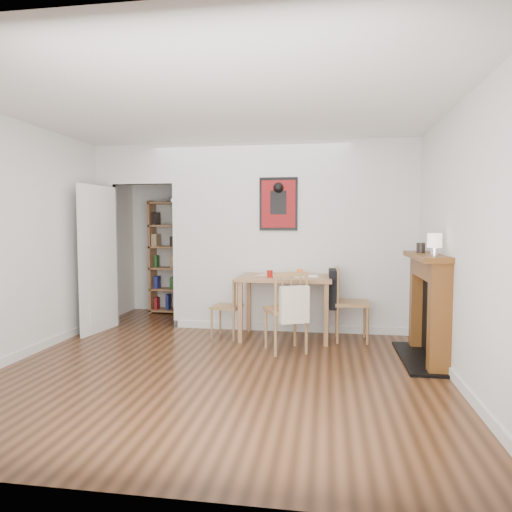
% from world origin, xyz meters
% --- Properties ---
extents(ground, '(5.20, 5.20, 0.00)m').
position_xyz_m(ground, '(0.00, 0.00, 0.00)').
color(ground, brown).
rests_on(ground, ground).
extents(room_shell, '(5.20, 5.20, 5.20)m').
position_xyz_m(room_shell, '(0.10, 1.34, 1.30)').
color(room_shell, silver).
rests_on(room_shell, ground).
extents(dining_table, '(1.19, 0.75, 0.81)m').
position_xyz_m(dining_table, '(0.53, 0.96, 0.71)').
color(dining_table, '#926744').
rests_on(dining_table, ground).
extents(chair_left, '(0.44, 0.44, 0.78)m').
position_xyz_m(chair_left, '(-0.23, 0.92, 0.39)').
color(chair_left, '#A1844B').
rests_on(chair_left, ground).
extents(chair_right, '(0.54, 0.48, 0.94)m').
position_xyz_m(chair_right, '(1.35, 0.97, 0.48)').
color(chair_right, '#A1844B').
rests_on(chair_right, ground).
extents(chair_front, '(0.63, 0.66, 0.95)m').
position_xyz_m(chair_front, '(0.60, 0.34, 0.48)').
color(chair_front, '#A1844B').
rests_on(chair_front, ground).
extents(bookshelf, '(0.78, 0.31, 1.86)m').
position_xyz_m(bookshelf, '(-1.46, 2.40, 0.92)').
color(bookshelf, '#926744').
rests_on(bookshelf, ground).
extents(fireplace, '(0.45, 1.25, 1.16)m').
position_xyz_m(fireplace, '(2.16, 0.25, 0.62)').
color(fireplace, brown).
rests_on(fireplace, ground).
extents(red_glass, '(0.07, 0.07, 0.09)m').
position_xyz_m(red_glass, '(0.35, 0.80, 0.85)').
color(red_glass, maroon).
rests_on(red_glass, dining_table).
extents(orange_fruit, '(0.09, 0.09, 0.09)m').
position_xyz_m(orange_fruit, '(0.71, 1.06, 0.85)').
color(orange_fruit, '#F55F0C').
rests_on(orange_fruit, dining_table).
extents(placemat, '(0.44, 0.37, 0.00)m').
position_xyz_m(placemat, '(0.36, 1.03, 0.81)').
color(placemat, beige).
rests_on(placemat, dining_table).
extents(notebook, '(0.33, 0.25, 0.02)m').
position_xyz_m(notebook, '(0.79, 0.95, 0.82)').
color(notebook, silver).
rests_on(notebook, dining_table).
extents(mantel_lamp, '(0.14, 0.14, 0.23)m').
position_xyz_m(mantel_lamp, '(2.12, -0.09, 1.30)').
color(mantel_lamp, silver).
rests_on(mantel_lamp, fireplace).
extents(ceramic_jar_a, '(0.09, 0.09, 0.11)m').
position_xyz_m(ceramic_jar_a, '(2.08, 0.38, 1.22)').
color(ceramic_jar_a, black).
rests_on(ceramic_jar_a, fireplace).
extents(ceramic_jar_b, '(0.07, 0.07, 0.09)m').
position_xyz_m(ceramic_jar_b, '(2.12, 0.55, 1.21)').
color(ceramic_jar_b, black).
rests_on(ceramic_jar_b, fireplace).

